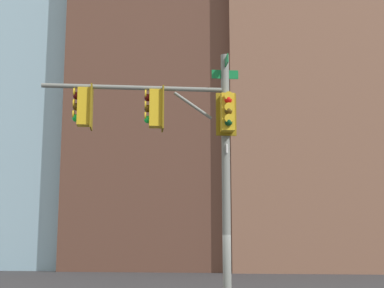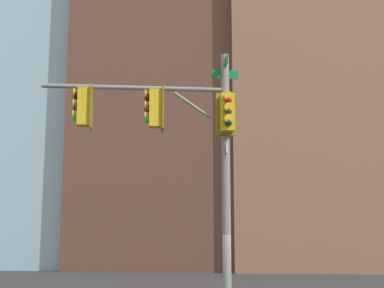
% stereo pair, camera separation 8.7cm
% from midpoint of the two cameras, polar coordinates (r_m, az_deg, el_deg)
% --- Properties ---
extents(signal_pole_assembly, '(5.06, 1.88, 7.36)m').
position_cam_midpoint_polar(signal_pole_assembly, '(15.27, -1.20, 0.72)').
color(signal_pole_assembly, slate).
rests_on(signal_pole_assembly, ground_plane).
extents(building_brick_nearside, '(22.47, 14.67, 52.39)m').
position_cam_midpoint_polar(building_brick_nearside, '(67.47, -0.84, 10.57)').
color(building_brick_nearside, brown).
rests_on(building_brick_nearside, ground_plane).
extents(building_brick_midblock, '(17.93, 16.33, 32.25)m').
position_cam_midpoint_polar(building_brick_midblock, '(63.12, 12.69, 2.74)').
color(building_brick_midblock, '#845B47').
rests_on(building_brick_midblock, ground_plane).
extents(building_glass_tower, '(24.25, 22.88, 62.76)m').
position_cam_midpoint_polar(building_glass_tower, '(77.99, -10.03, 11.87)').
color(building_glass_tower, '#8CB2C6').
rests_on(building_glass_tower, ground_plane).
extents(building_brick_farside, '(19.42, 15.43, 32.45)m').
position_cam_midpoint_polar(building_brick_farside, '(64.92, 14.28, 2.54)').
color(building_brick_farside, '#4C3328').
rests_on(building_brick_farside, ground_plane).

